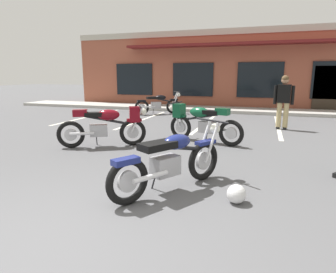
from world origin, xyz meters
TOP-DOWN VIEW (x-y plane):
  - ground_plane at (0.00, 3.85)m, footprint 80.00×80.00m
  - sidewalk_kerb at (0.00, 11.94)m, footprint 22.00×1.80m
  - brick_storefront_building at (0.00, 15.87)m, footprint 16.73×6.48m
  - painted_stall_lines at (0.00, 8.34)m, footprint 9.89×4.80m
  - motorcycle_foreground_classic at (0.72, 1.92)m, footprint 1.34×1.87m
  - motorcycle_red_sportbike at (0.45, 5.21)m, footprint 2.05×0.95m
  - motorcycle_black_cruiser at (-2.44, 9.94)m, footprint 1.76×1.53m
  - motorcycle_blue_standard at (-1.55, 4.02)m, footprint 1.91×1.28m
  - person_in_shorts_foreground at (2.52, 7.72)m, footprint 0.61×0.31m
  - helmet_on_pavement at (1.68, 1.77)m, footprint 0.26×0.26m

SIDE VIEW (x-z plane):
  - ground_plane at x=0.00m, z-range 0.00..0.00m
  - painted_stall_lines at x=0.00m, z-range 0.00..0.01m
  - sidewalk_kerb at x=0.00m, z-range 0.00..0.14m
  - helmet_on_pavement at x=1.68m, z-range 0.00..0.26m
  - motorcycle_foreground_classic at x=0.72m, z-range -0.03..0.95m
  - motorcycle_black_cruiser at x=-2.44m, z-range -0.03..0.95m
  - motorcycle_red_sportbike at x=0.45m, z-range 0.04..1.02m
  - motorcycle_blue_standard at x=-1.55m, z-range 0.04..1.02m
  - person_in_shorts_foreground at x=2.52m, z-range 0.11..1.79m
  - brick_storefront_building at x=0.00m, z-range 0.00..3.93m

